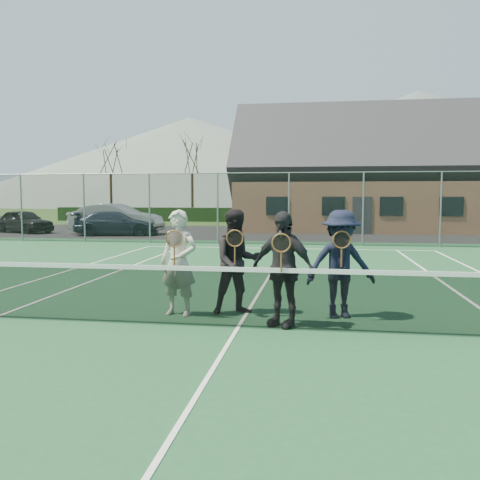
{
  "coord_description": "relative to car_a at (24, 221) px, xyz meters",
  "views": [
    {
      "loc": [
        1.2,
        -7.58,
        2.05
      ],
      "look_at": [
        -0.2,
        1.5,
        1.25
      ],
      "focal_mm": 38.0,
      "sensor_mm": 36.0,
      "label": 1
    }
  ],
  "objects": [
    {
      "name": "perimeter_fence",
      "position": [
        14.92,
        -4.85,
        0.88
      ],
      "size": [
        30.07,
        0.07,
        3.02
      ],
      "color": "slate",
      "rests_on": "ground"
    },
    {
      "name": "tree_a",
      "position": [
        -1.08,
        14.65,
        5.15
      ],
      "size": [
        3.2,
        3.2,
        7.77
      ],
      "color": "#351E13",
      "rests_on": "ground"
    },
    {
      "name": "tennis_net",
      "position": [
        14.92,
        -18.35,
        -0.1
      ],
      "size": [
        11.68,
        0.08,
        1.1
      ],
      "color": "slate",
      "rests_on": "ground"
    },
    {
      "name": "clubhouse",
      "position": [
        18.93,
        5.64,
        3.35
      ],
      "size": [
        15.6,
        8.2,
        7.7
      ],
      "color": "#9E6B4C",
      "rests_on": "ground"
    },
    {
      "name": "player_d",
      "position": [
        16.5,
        -17.42,
        0.28
      ],
      "size": [
        1.3,
        0.95,
        1.8
      ],
      "color": "black",
      "rests_on": "court_surface"
    },
    {
      "name": "tree_d",
      "position": [
        26.92,
        14.65,
        5.15
      ],
      "size": [
        3.2,
        3.2,
        7.77
      ],
      "color": "#381F14",
      "rests_on": "ground"
    },
    {
      "name": "ground",
      "position": [
        14.92,
        1.65,
        -0.64
      ],
      "size": [
        220.0,
        220.0,
        0.0
      ],
      "primitive_type": "plane",
      "color": "#2B4B1A",
      "rests_on": "ground"
    },
    {
      "name": "tree_c",
      "position": [
        16.92,
        14.65,
        5.15
      ],
      "size": [
        3.2,
        3.2,
        7.77
      ],
      "color": "#372414",
      "rests_on": "ground"
    },
    {
      "name": "court_markings",
      "position": [
        14.92,
        -18.35,
        -0.62
      ],
      "size": [
        11.03,
        23.83,
        0.01
      ],
      "color": "white",
      "rests_on": "court_surface"
    },
    {
      "name": "player_c",
      "position": [
        15.59,
        -18.12,
        0.28
      ],
      "size": [
        1.14,
        0.84,
        1.8
      ],
      "color": "black",
      "rests_on": "court_surface"
    },
    {
      "name": "player_a",
      "position": [
        13.8,
        -17.67,
        0.28
      ],
      "size": [
        0.73,
        0.56,
        1.8
      ],
      "color": "beige",
      "rests_on": "court_surface"
    },
    {
      "name": "car_a",
      "position": [
        0.0,
        0.0,
        0.0
      ],
      "size": [
        4.05,
        2.9,
        1.28
      ],
      "primitive_type": "imported",
      "rotation": [
        0.0,
        0.0,
        1.16
      ],
      "color": "black",
      "rests_on": "ground"
    },
    {
      "name": "hill_west",
      "position": [
        -10.08,
        76.65,
        8.36
      ],
      "size": [
        110.0,
        110.0,
        18.0
      ],
      "primitive_type": "cone",
      "color": "slate",
      "rests_on": "ground"
    },
    {
      "name": "hedge_row",
      "position": [
        14.92,
        13.65,
        -0.09
      ],
      "size": [
        40.0,
        1.2,
        1.1
      ],
      "primitive_type": "cube",
      "color": "black",
      "rests_on": "ground"
    },
    {
      "name": "tarmac_carpark",
      "position": [
        10.92,
        1.65,
        -0.64
      ],
      "size": [
        40.0,
        12.0,
        0.01
      ],
      "primitive_type": "cube",
      "color": "black",
      "rests_on": "ground"
    },
    {
      "name": "car_c",
      "position": [
        5.81,
        -1.01,
        -0.02
      ],
      "size": [
        4.54,
        2.5,
        1.24
      ],
      "primitive_type": "imported",
      "rotation": [
        0.0,
        0.0,
        1.76
      ],
      "color": "#1C2638",
      "rests_on": "ground"
    },
    {
      "name": "hill_centre",
      "position": [
        34.92,
        76.65,
        10.36
      ],
      "size": [
        120.0,
        120.0,
        22.0
      ],
      "primitive_type": "cone",
      "color": "#54645D",
      "rests_on": "ground"
    },
    {
      "name": "tree_b",
      "position": [
        5.92,
        14.65,
        5.15
      ],
      "size": [
        3.2,
        3.2,
        7.77
      ],
      "color": "#362013",
      "rests_on": "ground"
    },
    {
      "name": "court_surface",
      "position": [
        14.92,
        -18.35,
        -0.63
      ],
      "size": [
        30.0,
        30.0,
        0.02
      ],
      "primitive_type": "cube",
      "color": "#1C4C2B",
      "rests_on": "ground"
    },
    {
      "name": "player_b",
      "position": [
        14.76,
        -17.4,
        0.28
      ],
      "size": [
        1.07,
        0.98,
        1.8
      ],
      "color": "black",
      "rests_on": "court_surface"
    },
    {
      "name": "car_b",
      "position": [
        5.42,
        -0.08,
        0.17
      ],
      "size": [
        4.98,
        1.86,
        1.62
      ],
      "primitive_type": "imported",
      "rotation": [
        0.0,
        0.0,
        1.54
      ],
      "color": "#979CA0",
      "rests_on": "ground"
    }
  ]
}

